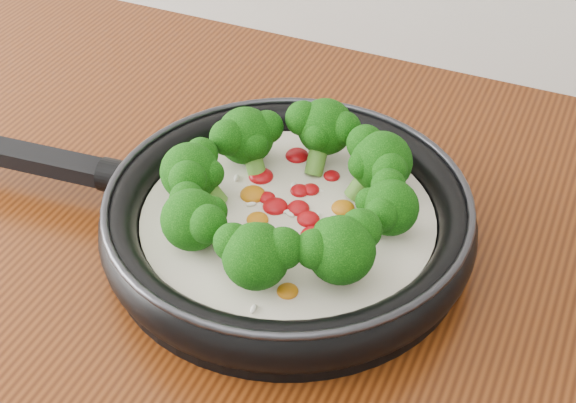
% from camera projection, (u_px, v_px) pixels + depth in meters
% --- Properties ---
extents(skillet, '(0.53, 0.36, 0.10)m').
position_uv_depth(skillet, '(285.00, 213.00, 0.73)').
color(skillet, black).
rests_on(skillet, counter).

